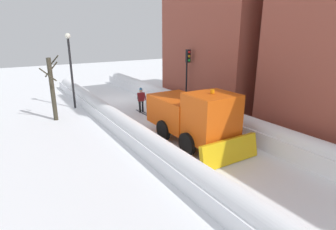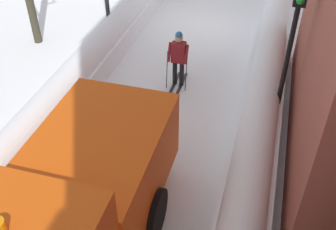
% 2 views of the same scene
% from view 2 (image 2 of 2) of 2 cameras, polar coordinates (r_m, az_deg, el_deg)
% --- Properties ---
extents(ground_plane, '(80.00, 80.00, 0.00)m').
position_cam_2_polar(ground_plane, '(8.81, -8.93, -15.72)').
color(ground_plane, white).
extents(plow_truck, '(3.20, 5.98, 3.12)m').
position_cam_2_polar(plow_truck, '(7.24, -13.85, -13.87)').
color(plow_truck, '#DB510F').
rests_on(plow_truck, ground).
extents(skier, '(0.62, 1.80, 1.81)m').
position_cam_2_polar(skier, '(12.16, 1.52, 8.35)').
color(skier, black).
rests_on(skier, ground).
extents(traffic_light_pole, '(0.28, 0.42, 4.46)m').
position_cam_2_polar(traffic_light_pole, '(9.63, 17.60, 12.31)').
color(traffic_light_pole, black).
rests_on(traffic_light_pole, ground).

